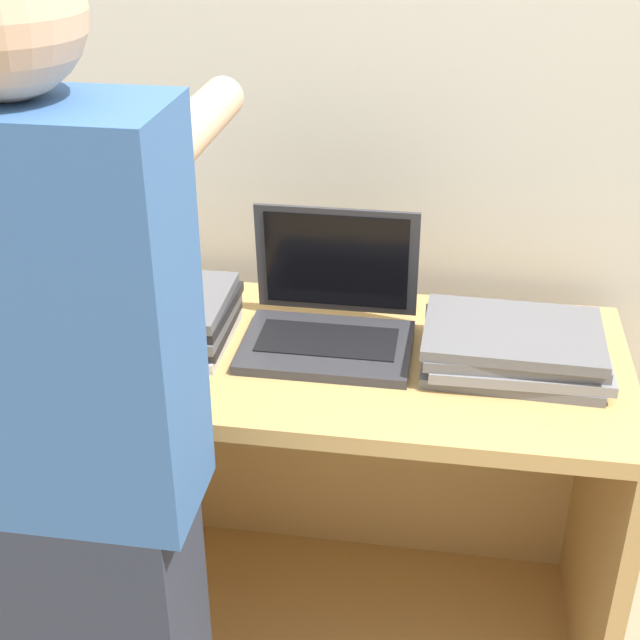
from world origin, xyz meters
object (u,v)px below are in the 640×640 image
laptop_open (330,318)px  person (77,477)px  laptop_stack_left (147,315)px  laptop_stack_right (514,347)px

laptop_open → person: person is taller
laptop_stack_left → laptop_stack_right: (0.76, 0.00, -0.01)m
laptop_stack_left → laptop_open: bearing=7.3°
laptop_stack_right → person: 0.87m
laptop_stack_right → laptop_stack_left: bearing=-179.9°
laptop_stack_left → laptop_stack_right: bearing=0.1°
laptop_stack_left → person: (0.06, -0.52, -0.01)m
laptop_open → laptop_stack_right: size_ratio=0.95×
laptop_open → laptop_stack_right: 0.38m
laptop_open → person: (-0.32, -0.57, -0.01)m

